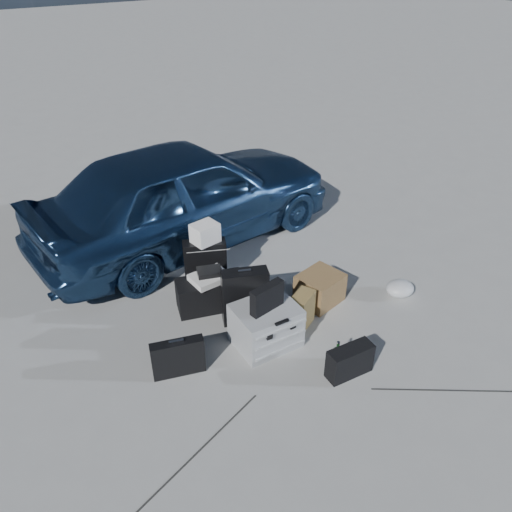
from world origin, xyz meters
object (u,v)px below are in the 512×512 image
Objects in this scene: car at (186,193)px; briefcase at (178,358)px; suitcase_left at (245,296)px; green_bottle at (337,354)px; duffel_bag at (211,294)px; pelican_case at (266,325)px; suitcase_right at (205,264)px; cardboard_box at (320,288)px.

car is 8.17× the size of briefcase.
green_bottle is at bearing -48.79° from suitcase_left.
briefcase is 1.00m from duffel_bag.
car is 2.47m from briefcase.
car is at bearing 103.92° from suitcase_left.
suitcase_right reaches higher than pelican_case.
suitcase_left is at bearing 108.78° from green_bottle.
pelican_case is at bearing 167.28° from car.
suitcase_right reaches higher than duffel_bag.
suitcase_left reaches higher than duffel_bag.
duffel_bag is at bearing 60.60° from briefcase.
suitcase_right reaches higher than green_bottle.
cardboard_box is at bearing -11.72° from duffel_bag.
duffel_bag is at bearing 110.87° from green_bottle.
briefcase is at bearing 145.39° from car.
pelican_case is at bearing 10.34° from briefcase.
suitcase_left reaches higher than green_bottle.
duffel_bag is 1.59× the size of cardboard_box.
pelican_case is 1.33× the size of cardboard_box.
briefcase is 1.08× the size of cardboard_box.
briefcase is at bearing 149.94° from green_bottle.
car is 1.13m from suitcase_right.
pelican_case is 2.13× the size of green_bottle.
green_bottle is (1.27, -0.73, -0.05)m from briefcase.
suitcase_left is 0.45m from duffel_bag.
cardboard_box is (1.05, -0.57, -0.01)m from duffel_bag.
suitcase_left is 1.08× the size of suitcase_right.
car reaches higher than suitcase_right.
suitcase_right is 0.44m from duffel_bag.
suitcase_left is (-0.27, -1.81, -0.37)m from car.
suitcase_right is (-0.30, -1.02, -0.39)m from car.
briefcase is (-0.90, 0.10, -0.03)m from pelican_case.
duffel_bag is at bearing 156.68° from car.
cardboard_box is (0.86, -0.18, -0.14)m from suitcase_left.
car is at bearing 85.30° from pelican_case.
green_bottle is at bearing -52.46° from duffel_bag.
pelican_case reaches higher than briefcase.
suitcase_right reaches higher than cardboard_box.
suitcase_right is at bearing 132.56° from cardboard_box.
suitcase_left is 1.37× the size of cardboard_box.
pelican_case is 0.90m from briefcase.
duffel_bag is (-0.19, 0.39, -0.13)m from suitcase_left.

